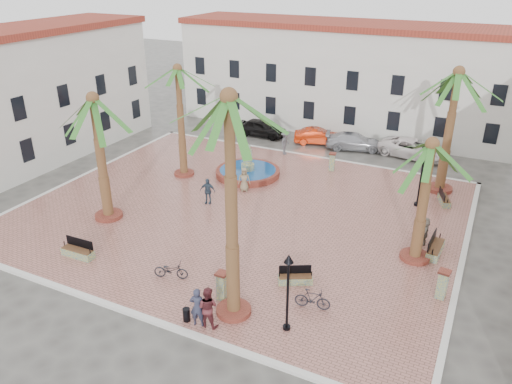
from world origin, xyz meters
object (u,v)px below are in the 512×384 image
Objects in this scene: cyclist_b at (208,307)px; palm_ne at (457,87)px; lamppost_e at (423,162)px; bench_s at (78,252)px; litter_bin at (187,315)px; palm_e at (430,160)px; car_silver at (355,141)px; bench_se at (295,278)px; pedestrian_east at (425,231)px; pedestrian_fountain_b at (208,191)px; palm_nw at (178,81)px; palm_sw at (95,114)px; lamppost_s at (288,280)px; palm_s at (229,122)px; cyclist_a at (198,307)px; bollard_e at (443,284)px; car_black at (261,128)px; pedestrian_north at (285,143)px; bicycle_b at (313,299)px; pedestrian_fountain_a at (244,180)px; car_red at (318,136)px; fountain at (248,171)px; car_white at (412,148)px; bench_e at (435,249)px; bench_ne at (444,200)px; bollard_n at (332,161)px; bicycle_a at (171,270)px.

palm_ne is at bearing -114.92° from cyclist_b.
palm_ne reaches higher than lamppost_e.
bench_s is 8.20m from litter_bin.
palm_e is 17.83m from car_silver.
bench_se is 1.08× the size of pedestrian_east.
car_silver is at bearing 55.82° from pedestrian_fountain_b.
palm_nw is 7.93m from pedestrian_fountain_b.
palm_sw is 4.07× the size of cyclist_b.
lamppost_s is at bearing 19.24° from litter_bin.
cyclist_a is at bearing -124.87° from palm_s.
palm_ne is 4.42× the size of cyclist_b.
palm_e is at bearing 120.02° from bollard_e.
palm_s is 5.43× the size of cyclist_a.
pedestrian_fountain_b reaches higher than car_black.
car_silver is (9.86, 18.76, -5.94)m from palm_sw.
cyclist_b is 0.40× the size of car_silver.
palm_sw reaches higher than bench_s.
litter_bin is at bearing -169.84° from pedestrian_north.
car_black is (-11.34, 19.80, 0.37)m from bench_se.
palm_nw is 4.92× the size of bicycle_b.
bollard_e is at bearing 34.30° from litter_bin.
pedestrian_fountain_a is 7.75m from pedestrian_north.
litter_bin is at bearing -40.92° from pedestrian_east.
litter_bin is 5.58m from bicycle_b.
palm_e is 1.64× the size of car_red.
palm_e is 12.83m from cyclist_a.
fountain reaches higher than car_white.
bench_e is (18.39, 4.40, -6.18)m from palm_sw.
bench_ne is 1.00× the size of pedestrian_fountain_b.
lamppost_s is at bearing -101.11° from lamppost_e.
bollard_n reaches higher than car_white.
palm_nw is 2.18× the size of lamppost_s.
pedestrian_east is at bearing -156.23° from car_white.
bench_ne is 8.52m from bollard_n.
palm_s is 5.39× the size of bench_s.
bicycle_a is 0.42× the size of car_red.
bench_e is 1.07× the size of cyclist_b.
bench_s is at bearing 86.41° from bicycle_b.
bicycle_b is 22.81m from car_red.
bench_ne is at bearing 6.95° from bench_e.
car_silver is (8.26, 22.93, 0.26)m from bench_s.
car_black is (-8.36, 5.31, -0.09)m from bollard_n.
litter_bin is 24.76m from car_silver.
bench_ne is 13.02m from pedestrian_fountain_a.
fountain is at bearing -6.62° from bicycle_a.
palm_e reaches higher than cyclist_b.
car_white is (-4.68, 18.47, -0.18)m from bollard_e.
bench_ne is 2.74× the size of litter_bin.
pedestrian_fountain_a is 1.04× the size of pedestrian_east.
bench_e is at bearing -163.62° from car_silver.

